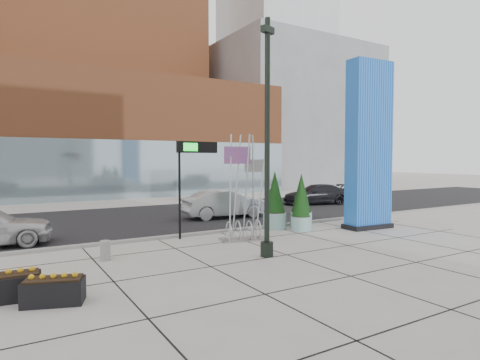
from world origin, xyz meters
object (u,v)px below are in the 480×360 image
blue_pylon (369,148)px  public_art_sculpture (244,212)px  concrete_bollard (105,250)px  car_silver_mid (226,204)px  lamp_post (267,160)px  overhead_street_sign (195,155)px

blue_pylon → public_art_sculpture: bearing=177.6°
blue_pylon → concrete_bollard: bearing=-177.2°
public_art_sculpture → blue_pylon: bearing=7.5°
car_silver_mid → lamp_post: bearing=165.9°
lamp_post → car_silver_mid: bearing=69.9°
blue_pylon → overhead_street_sign: blue_pylon is taller
lamp_post → concrete_bollard: 6.23m
lamp_post → concrete_bollard: bearing=154.6°
public_art_sculpture → concrete_bollard: public_art_sculpture is taller
concrete_bollard → car_silver_mid: size_ratio=0.13×
lamp_post → concrete_bollard: size_ratio=12.34×
public_art_sculpture → car_silver_mid: public_art_sculpture is taller
lamp_post → concrete_bollard: (-4.93, 2.34, -3.00)m
car_silver_mid → public_art_sculpture: bearing=164.0°
concrete_bollard → blue_pylon: bearing=-0.9°
overhead_street_sign → blue_pylon: bearing=-20.9°
lamp_post → car_silver_mid: 9.68m
concrete_bollard → public_art_sculpture: bearing=5.1°
public_art_sculpture → car_silver_mid: bearing=81.5°
lamp_post → public_art_sculpture: lamp_post is taller
blue_pylon → overhead_street_sign: size_ratio=1.95×
overhead_street_sign → car_silver_mid: (3.93, 4.39, -2.74)m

